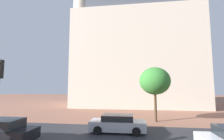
{
  "coord_description": "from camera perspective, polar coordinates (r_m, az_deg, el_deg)",
  "views": [
    {
      "loc": [
        1.57,
        -3.26,
        3.66
      ],
      "look_at": [
        -0.19,
        10.09,
        5.06
      ],
      "focal_mm": 25.47,
      "sensor_mm": 36.0,
      "label": 1
    }
  ],
  "objects": [
    {
      "name": "street_asphalt_strip",
      "position": [
        12.14,
        -0.28,
        -23.49
      ],
      "size": [
        120.0,
        7.82,
        0.0
      ],
      "primitive_type": "cube",
      "color": "#2D2D33",
      "rests_on": "ground_plane"
    },
    {
      "name": "tree_curb_far",
      "position": [
        17.71,
        15.1,
        -3.84
      ],
      "size": [
        3.27,
        3.27,
        5.74
      ],
      "color": "#4C3823",
      "rests_on": "ground_plane"
    },
    {
      "name": "ground_plane",
      "position": [
        13.85,
        0.8,
        -21.28
      ],
      "size": [
        120.0,
        120.0,
        0.0
      ],
      "primitive_type": "plane",
      "color": "#93604C"
    },
    {
      "name": "landmark_building",
      "position": [
        32.78,
        7.59,
        7.79
      ],
      "size": [
        23.28,
        12.63,
        38.13
      ],
      "color": "beige",
      "rests_on": "ground_plane"
    },
    {
      "name": "car_black",
      "position": [
        13.41,
        -35.21,
        -17.55
      ],
      "size": [
        4.57,
        2.12,
        1.52
      ],
      "color": "black",
      "rests_on": "ground_plane"
    },
    {
      "name": "car_silver",
      "position": [
        13.59,
        2.08,
        -18.66
      ],
      "size": [
        4.46,
        1.94,
        1.38
      ],
      "color": "#B2B2BC",
      "rests_on": "ground_plane"
    }
  ]
}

